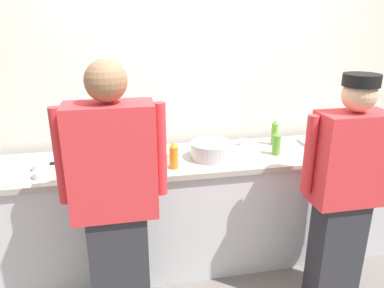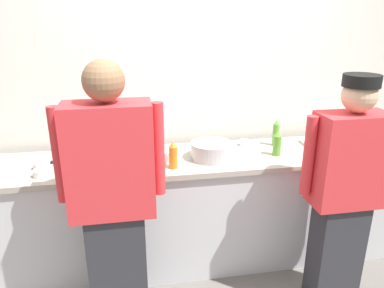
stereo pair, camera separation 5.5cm
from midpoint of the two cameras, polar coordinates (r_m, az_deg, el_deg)
ground_plane at (r=2.95m, az=3.10°, el=-21.00°), size 9.00×9.00×0.00m
wall_back at (r=3.05m, az=-0.13°, el=11.10°), size 5.10×0.10×2.94m
prep_counter at (r=2.96m, az=1.61°, el=-10.03°), size 3.25×0.64×0.91m
chef_near_left at (r=2.17m, az=-12.72°, el=-8.71°), size 0.62×0.24×1.71m
chef_center at (r=2.56m, az=22.34°, el=-6.58°), size 0.58×0.24×1.60m
plate_stack_front at (r=2.64m, az=-14.78°, el=-2.71°), size 0.21×0.21×0.07m
mixing_bowl_steel at (r=2.70m, az=2.49°, el=-1.00°), size 0.31×0.31×0.12m
sheet_tray at (r=3.19m, az=21.37°, el=-0.05°), size 0.55×0.37×0.02m
squeeze_bottle_primary at (r=3.04m, az=12.38°, el=1.74°), size 0.05×0.05×0.21m
squeeze_bottle_secondary at (r=2.51m, az=-3.52°, el=-1.86°), size 0.06×0.06×0.19m
squeeze_bottle_spare at (r=2.83m, az=12.64°, el=0.12°), size 0.06×0.06×0.19m
ramekin_yellow_sauce at (r=3.01m, az=7.62°, el=0.28°), size 0.08×0.08×0.05m
ramekin_orange_sauce at (r=2.54m, az=-6.40°, el=-3.29°), size 0.09×0.09×0.05m
ramekin_red_sauce at (r=2.59m, az=-23.46°, el=-4.43°), size 0.09×0.09×0.05m
ramekin_green_sauce at (r=2.73m, az=-23.48°, el=-3.31°), size 0.09×0.09×0.05m
deli_cup at (r=2.64m, az=-4.56°, el=-2.03°), size 0.09×0.09×0.08m
chefs_knife at (r=2.78m, az=-19.71°, el=-2.78°), size 0.28×0.03×0.02m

